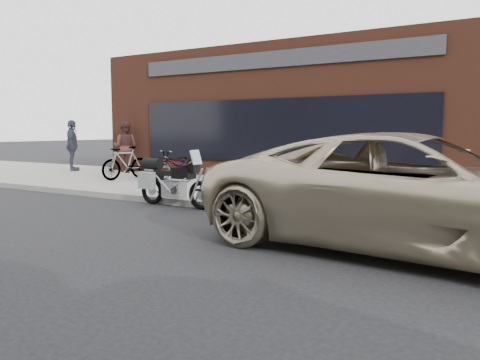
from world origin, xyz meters
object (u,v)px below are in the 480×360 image
object	(u,v)px
motorcycle	(170,182)
bicycle_rear	(126,163)
bicycle_front	(178,164)
cafe_patron_left	(125,147)
sandwich_sign	(291,178)
cafe_patron_right	(72,145)
cafe_table	(157,167)
minivan	(415,192)

from	to	relation	value
motorcycle	bicycle_rear	size ratio (longest dim) A/B	1.18
bicycle_front	cafe_patron_left	world-z (taller)	cafe_patron_left
bicycle_rear	sandwich_sign	world-z (taller)	bicycle_rear
bicycle_front	cafe_patron_right	world-z (taller)	cafe_patron_right
cafe_table	cafe_patron_left	xyz separation A→B (m)	(-2.93, 1.65, 0.53)
motorcycle	sandwich_sign	world-z (taller)	motorcycle
cafe_table	bicycle_front	bearing A→B (deg)	63.83
motorcycle	cafe_patron_left	distance (m)	7.63
bicycle_front	sandwich_sign	bearing A→B (deg)	-7.19
cafe_patron_right	bicycle_rear	bearing A→B (deg)	-155.76
cafe_patron_left	cafe_patron_right	distance (m)	2.19
cafe_patron_right	motorcycle	bearing A→B (deg)	-164.56
bicycle_front	bicycle_rear	bearing A→B (deg)	-127.28
motorcycle	minivan	distance (m)	5.62
bicycle_front	cafe_patron_right	size ratio (longest dim) A/B	0.90
motorcycle	cafe_table	world-z (taller)	motorcycle
bicycle_rear	cafe_patron_right	world-z (taller)	cafe_patron_right
cafe_patron_left	cafe_patron_right	size ratio (longest dim) A/B	0.97
motorcycle	minivan	size ratio (longest dim) A/B	0.34
motorcycle	cafe_table	distance (m)	4.32
cafe_table	bicycle_rear	bearing A→B (deg)	-159.87
bicycle_rear	cafe_patron_right	distance (m)	4.25
sandwich_sign	bicycle_rear	bearing A→B (deg)	178.39
minivan	cafe_patron_right	bearing A→B (deg)	73.09
motorcycle	bicycle_rear	world-z (taller)	motorcycle
sandwich_sign	cafe_patron_left	xyz separation A→B (m)	(-8.13, 2.92, 0.50)
sandwich_sign	cafe_table	world-z (taller)	sandwich_sign
bicycle_front	sandwich_sign	distance (m)	5.24
motorcycle	cafe_patron_right	bearing A→B (deg)	155.08
minivan	bicycle_rear	bearing A→B (deg)	71.56
motorcycle	sandwich_sign	distance (m)	2.80
sandwich_sign	cafe_patron_left	bearing A→B (deg)	167.12
motorcycle	cafe_patron_right	world-z (taller)	cafe_patron_right
bicycle_rear	minivan	bearing A→B (deg)	-11.60
bicycle_front	cafe_patron_right	bearing A→B (deg)	-168.30
minivan	cafe_patron_left	distance (m)	12.91
sandwich_sign	cafe_patron_right	size ratio (longest dim) A/B	0.45
bicycle_rear	cafe_patron_right	size ratio (longest dim) A/B	0.89
motorcycle	cafe_patron_left	xyz separation A→B (m)	(-5.97, 4.72, 0.53)
cafe_patron_right	cafe_table	bearing A→B (deg)	-148.62
cafe_table	sandwich_sign	bearing A→B (deg)	-13.83
cafe_table	cafe_patron_right	xyz separation A→B (m)	(-5.00, 0.93, 0.56)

